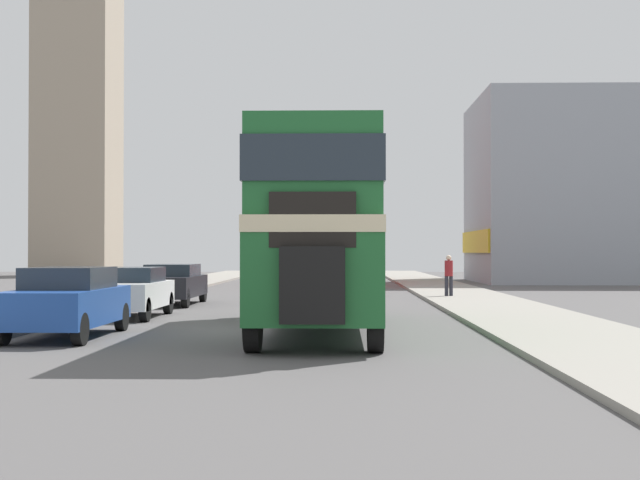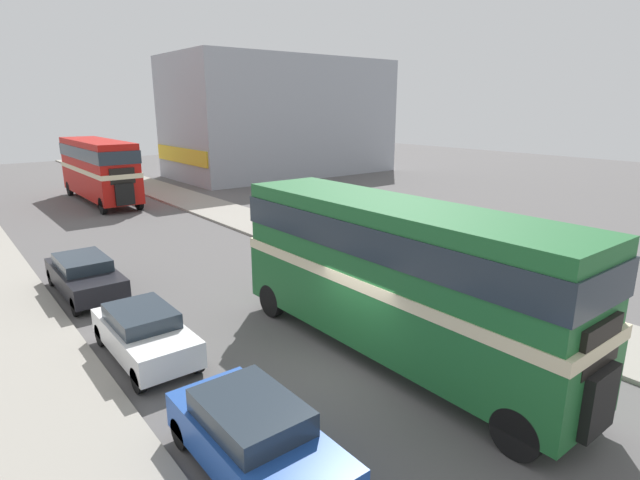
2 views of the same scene
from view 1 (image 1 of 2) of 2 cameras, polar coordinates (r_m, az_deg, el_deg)
The scene contains 9 objects.
ground_plane at distance 20.59m, azimuth -3.94°, elevation -5.80°, with size 120.00×120.00×0.00m, color #565454.
sidewalk_right at distance 21.06m, azimuth 14.76°, elevation -5.50°, with size 3.50×120.00×0.12m.
double_decker_bus at distance 20.32m, azimuth -0.00°, elevation 1.24°, with size 2.50×10.66×4.23m.
bus_distant at distance 48.72m, azimuth 1.20°, elevation 0.12°, with size 2.57×10.65×4.32m.
car_parked_near at distance 19.58m, azimuth -15.86°, elevation -3.78°, with size 1.71×4.15×1.48m.
car_parked_mid at distance 25.06m, azimuth -12.01°, elevation -3.22°, with size 1.67×3.96×1.38m.
car_parked_far at distance 30.95m, azimuth -9.44°, elevation -2.75°, with size 1.76×4.51×1.38m.
pedestrian_walking at distance 34.53m, azimuth 8.24°, elevation -2.09°, with size 0.32×0.32×1.56m.
church_tower at distance 72.59m, azimuth -15.20°, elevation 13.76°, with size 5.91×5.91×39.12m.
Camera 1 is at (1.91, -20.42, 1.80)m, focal length 50.00 mm.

